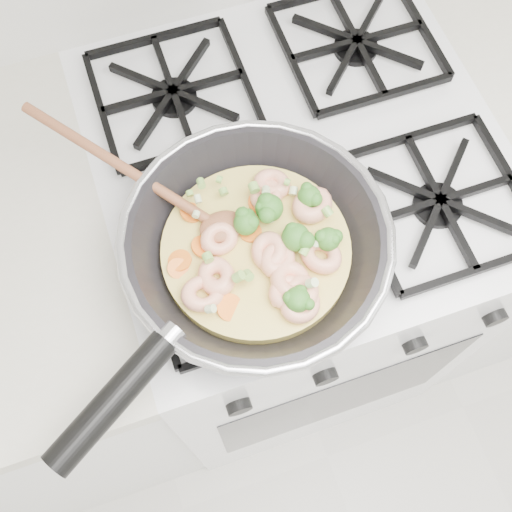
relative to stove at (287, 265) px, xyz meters
name	(u,v)px	position (x,y,z in m)	size (l,w,h in m)	color
stove	(287,265)	(0.00, 0.00, 0.00)	(0.60, 0.60, 0.92)	white
skillet	(255,249)	(-0.12, -0.15, 0.50)	(0.47, 0.46, 0.10)	black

